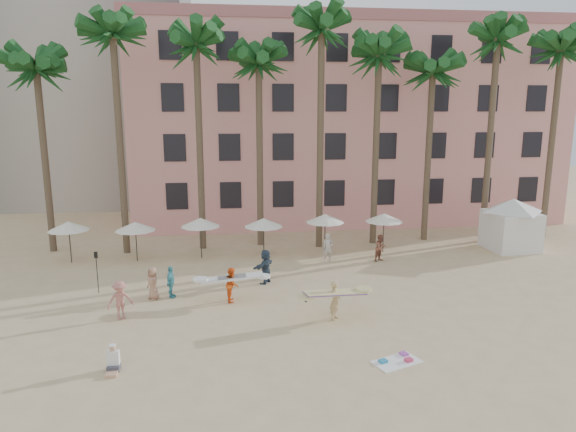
# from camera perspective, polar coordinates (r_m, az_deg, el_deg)

# --- Properties ---
(ground) EXTENTS (120.00, 120.00, 0.00)m
(ground) POSITION_cam_1_polar(r_m,az_deg,el_deg) (21.95, 2.51, -13.51)
(ground) COLOR #D1B789
(ground) RESTS_ON ground
(pink_hotel) EXTENTS (35.00, 14.00, 16.00)m
(pink_hotel) POSITION_cam_1_polar(r_m,az_deg,el_deg) (46.74, 5.91, 10.03)
(pink_hotel) COLOR #E09788
(pink_hotel) RESTS_ON ground
(palm_row) EXTENTS (44.40, 5.40, 16.30)m
(palm_row) POSITION_cam_1_polar(r_m,az_deg,el_deg) (34.96, -0.65, 17.68)
(palm_row) COLOR brown
(palm_row) RESTS_ON ground
(umbrella_row) EXTENTS (22.50, 2.70, 2.73)m
(umbrella_row) POSITION_cam_1_polar(r_m,az_deg,el_deg) (32.83, -6.22, -0.68)
(umbrella_row) COLOR #332B23
(umbrella_row) RESTS_ON ground
(cabana) EXTENTS (4.75, 4.75, 3.50)m
(cabana) POSITION_cam_1_polar(r_m,az_deg,el_deg) (37.78, 23.60, -0.37)
(cabana) COLOR white
(cabana) RESTS_ON ground
(beach_towel) EXTENTS (2.04, 1.59, 0.14)m
(beach_towel) POSITION_cam_1_polar(r_m,az_deg,el_deg) (20.62, 12.05, -15.43)
(beach_towel) COLOR white
(beach_towel) RESTS_ON ground
(carrier_yellow) EXTENTS (2.98, 1.39, 1.80)m
(carrier_yellow) POSITION_cam_1_polar(r_m,az_deg,el_deg) (23.54, 5.26, -9.08)
(carrier_yellow) COLOR tan
(carrier_yellow) RESTS_ON ground
(carrier_white) EXTENTS (3.11, 0.85, 1.72)m
(carrier_white) POSITION_cam_1_polar(r_m,az_deg,el_deg) (25.77, -6.24, -7.42)
(carrier_white) COLOR #F75D1A
(carrier_white) RESTS_ON ground
(beachgoers) EXTENTS (15.60, 8.47, 1.89)m
(beachgoers) POSITION_cam_1_polar(r_m,az_deg,el_deg) (27.60, -5.21, -6.16)
(beachgoers) COLOR brown
(beachgoers) RESTS_ON ground
(paddle) EXTENTS (0.18, 0.04, 2.23)m
(paddle) POSITION_cam_1_polar(r_m,az_deg,el_deg) (28.32, -20.48, -5.32)
(paddle) COLOR black
(paddle) RESTS_ON ground
(seated_man) EXTENTS (0.44, 0.77, 1.00)m
(seated_man) POSITION_cam_1_polar(r_m,az_deg,el_deg) (20.41, -18.85, -15.14)
(seated_man) COLOR #3F3F4C
(seated_man) RESTS_ON ground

